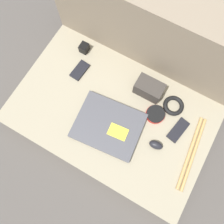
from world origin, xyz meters
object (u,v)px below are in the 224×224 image
Objects in this scene: phone_silver at (178,130)px; computer_mouse at (156,145)px; charger_brick at (84,48)px; phone_black at (80,70)px; laptop at (108,126)px; speaker_puck at (155,114)px; camera_pouch at (149,89)px.

computer_mouse is at bearing -106.64° from phone_silver.
phone_black is at bearing -70.32° from charger_brick.
laptop is 3.59× the size of speaker_puck.
speaker_puck is 1.97× the size of charger_brick.
charger_brick reaches higher than speaker_puck.
speaker_puck is (0.17, 0.16, -0.00)m from laptop.
phone_silver is at bearing 19.94° from laptop.
phone_black is 2.33× the size of charger_brick.
laptop is 0.33m from phone_black.
laptop reaches higher than phone_black.
computer_mouse is 0.27m from camera_pouch.
speaker_puck is at bearing -46.32° from camera_pouch.
charger_brick reaches higher than computer_mouse.
phone_black is 0.37m from camera_pouch.
charger_brick reaches higher than phone_silver.
laptop is at bearing -142.90° from phone_silver.
computer_mouse is 1.47× the size of charger_brick.
charger_brick is at bearing 173.64° from camera_pouch.
phone_silver is at bearing -6.57° from speaker_puck.
camera_pouch reaches higher than computer_mouse.
speaker_puck is at bearing -15.52° from charger_brick.
laptop is 2.48× the size of camera_pouch.
phone_black is (-0.28, 0.18, -0.01)m from laptop.
camera_pouch reaches higher than laptop.
camera_pouch reaches higher than speaker_puck.
speaker_puck is 0.13m from phone_silver.
camera_pouch is at bearing 165.12° from phone_silver.
camera_pouch is at bearing 15.75° from phone_black.
computer_mouse reaches higher than phone_silver.
speaker_puck is 0.84× the size of phone_black.
phone_silver is 0.64m from charger_brick.
speaker_puck is 0.45m from phone_black.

